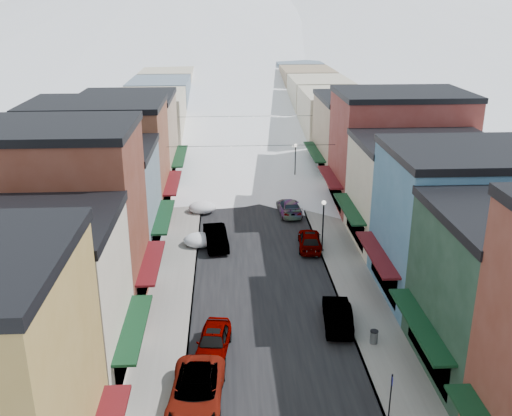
{
  "coord_description": "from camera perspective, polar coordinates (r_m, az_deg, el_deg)",
  "views": [
    {
      "loc": [
        -2.63,
        -13.93,
        19.45
      ],
      "look_at": [
        0.0,
        32.46,
        2.51
      ],
      "focal_mm": 40.0,
      "sensor_mm": 36.0,
      "label": 1
    }
  ],
  "objects": [
    {
      "name": "bldg_l_brick_near",
      "position": [
        38.5,
        -19.73,
        -1.24
      ],
      "size": [
        12.3,
        8.2,
        12.5
      ],
      "color": "maroon",
      "rests_on": "ground"
    },
    {
      "name": "car_lane_white",
      "position": [
        86.47,
        -0.09,
        7.58
      ],
      "size": [
        3.36,
        6.07,
        1.61
      ],
      "primitive_type": "imported",
      "rotation": [
        0.0,
        0.0,
        3.02
      ],
      "color": "silver",
      "rests_on": "ground"
    },
    {
      "name": "snow_pile_mid",
      "position": [
        48.18,
        -5.67,
        -3.18
      ],
      "size": [
        2.66,
        2.84,
        1.13
      ],
      "color": "white",
      "rests_on": "ground"
    },
    {
      "name": "bldg_r_brick_far",
      "position": [
        57.2,
        14.03,
        5.58
      ],
      "size": [
        13.3,
        9.2,
        11.5
      ],
      "color": "maroon",
      "rests_on": "ground"
    },
    {
      "name": "car_white_suv",
      "position": [
        30.46,
        -6.0,
        -17.84
      ],
      "size": [
        3.05,
        5.96,
        1.61
      ],
      "primitive_type": "imported",
      "rotation": [
        0.0,
        0.0,
        -0.07
      ],
      "color": "silver",
      "rests_on": "ground"
    },
    {
      "name": "curb_right",
      "position": [
        76.81,
        2.61,
        5.4
      ],
      "size": [
        0.1,
        160.0,
        0.15
      ],
      "primitive_type": "cube",
      "color": "slate",
      "rests_on": "ground"
    },
    {
      "name": "bldg_l_cream",
      "position": [
        32.03,
        -22.37,
        -8.92
      ],
      "size": [
        11.3,
        8.2,
        9.5
      ],
      "color": "beige",
      "rests_on": "ground"
    },
    {
      "name": "road",
      "position": [
        76.49,
        -1.17,
        5.3
      ],
      "size": [
        10.0,
        160.0,
        0.01
      ],
      "primitive_type": "cube",
      "color": "black",
      "rests_on": "ground"
    },
    {
      "name": "bldg_l_tan",
      "position": [
        64.46,
        -12.67,
        6.6
      ],
      "size": [
        11.3,
        11.2,
        10.0
      ],
      "color": "#9C8066",
      "rests_on": "ground"
    },
    {
      "name": "curb_left",
      "position": [
        76.47,
        -4.97,
        5.28
      ],
      "size": [
        0.1,
        160.0,
        0.15
      ],
      "primitive_type": "cube",
      "color": "slate",
      "rests_on": "ground"
    },
    {
      "name": "bldg_r_cream",
      "position": [
        49.19,
        16.31,
        1.52
      ],
      "size": [
        12.3,
        9.2,
        9.0
      ],
      "color": "beige",
      "rests_on": "ground"
    },
    {
      "name": "bldg_l_grayblue",
      "position": [
        46.67,
        -16.14,
        0.54
      ],
      "size": [
        11.3,
        9.2,
        9.0
      ],
      "color": "slate",
      "rests_on": "ground"
    },
    {
      "name": "car_black_sedan",
      "position": [
        55.05,
        3.34,
        0.11
      ],
      "size": [
        2.22,
        5.07,
        1.45
      ],
      "primitive_type": "imported",
      "rotation": [
        0.0,
        0.0,
        3.18
      ],
      "color": "black",
      "rests_on": "ground"
    },
    {
      "name": "streetlamp_far",
      "position": [
        63.63,
        3.95,
        4.99
      ],
      "size": [
        0.37,
        0.37,
        4.5
      ],
      "color": "black",
      "rests_on": "sidewalk_right"
    },
    {
      "name": "overhead_cables",
      "position": [
        62.9,
        -0.78,
        7.87
      ],
      "size": [
        16.4,
        15.04,
        0.04
      ],
      "color": "black",
      "rests_on": "ground"
    },
    {
      "name": "bldg_l_brick_far",
      "position": [
        55.0,
        -15.32,
        4.63
      ],
      "size": [
        13.3,
        9.2,
        11.0
      ],
      "color": "brown",
      "rests_on": "ground"
    },
    {
      "name": "car_dark_hatch",
      "position": [
        47.88,
        -4.03,
        -2.93
      ],
      "size": [
        2.33,
        5.11,
        1.63
      ],
      "primitive_type": "imported",
      "rotation": [
        0.0,
        0.0,
        0.13
      ],
      "color": "black",
      "rests_on": "ground"
    },
    {
      "name": "car_gray_suv",
      "position": [
        47.58,
        5.4,
        -3.16
      ],
      "size": [
        2.27,
        4.75,
        1.57
      ],
      "primitive_type": "imported",
      "rotation": [
        0.0,
        0.0,
        3.05
      ],
      "color": "gray",
      "rests_on": "ground"
    },
    {
      "name": "snow_pile_far",
      "position": [
        55.67,
        -5.37,
        0.08
      ],
      "size": [
        2.65,
        2.83,
        1.12
      ],
      "color": "white",
      "rests_on": "ground"
    },
    {
      "name": "bldg_r_tan",
      "position": [
        66.53,
        10.68,
        6.93
      ],
      "size": [
        11.3,
        11.2,
        9.5
      ],
      "color": "#9F8468",
      "rests_on": "ground"
    },
    {
      "name": "car_green_sedan",
      "position": [
        36.99,
        8.14,
        -10.5
      ],
      "size": [
        2.13,
        4.88,
        1.56
      ],
      "primitive_type": "imported",
      "rotation": [
        0.0,
        0.0,
        3.04
      ],
      "color": "black",
      "rests_on": "ground"
    },
    {
      "name": "parking_sign",
      "position": [
        29.74,
        13.34,
        -17.48
      ],
      "size": [
        0.07,
        0.34,
        2.48
      ],
      "color": "black",
      "rests_on": "sidewalk_right"
    },
    {
      "name": "sidewalk_right",
      "position": [
        76.98,
        3.77,
        5.41
      ],
      "size": [
        3.2,
        160.0,
        0.15
      ],
      "primitive_type": "cube",
      "color": "gray",
      "rests_on": "ground"
    },
    {
      "name": "mountain_ridge",
      "position": [
        291.64,
        -6.93,
        18.89
      ],
      "size": [
        670.0,
        340.0,
        34.0
      ],
      "color": "silver",
      "rests_on": "ground"
    },
    {
      "name": "car_lane_silver",
      "position": [
        78.29,
        -1.86,
        6.17
      ],
      "size": [
        2.07,
        4.3,
        1.42
      ],
      "primitive_type": "imported",
      "rotation": [
        0.0,
        0.0,
        -0.1
      ],
      "color": "#9B9CA3",
      "rests_on": "ground"
    },
    {
      "name": "car_silver_sedan",
      "position": [
        34.18,
        -4.29,
        -13.16
      ],
      "size": [
        2.4,
        4.69,
        1.53
      ],
      "primitive_type": "imported",
      "rotation": [
        0.0,
        0.0,
        -0.14
      ],
      "color": "#A8A9B0",
      "rests_on": "ground"
    },
    {
      "name": "sidewalk_left",
      "position": [
        76.53,
        -6.14,
        5.25
      ],
      "size": [
        3.2,
        160.0,
        0.15
      ],
      "primitive_type": "cube",
      "color": "gray",
      "rests_on": "ground"
    },
    {
      "name": "distant_blocks",
      "position": [
        98.19,
        -1.7,
        10.97
      ],
      "size": [
        34.0,
        55.0,
        8.0
      ],
      "color": "gray",
      "rests_on": "ground"
    },
    {
      "name": "bldg_r_blue",
      "position": [
        40.89,
        19.76,
        -1.51
      ],
      "size": [
        11.3,
        9.2,
        10.5
      ],
      "color": "teal",
      "rests_on": "ground"
    },
    {
      "name": "car_silver_wagon",
      "position": [
        65.92,
        -4.57,
        3.41
      ],
      "size": [
        1.98,
        4.6,
        1.32
      ],
      "primitive_type": "imported",
      "rotation": [
        0.0,
        0.0,
        -0.03
      ],
      "color": "gray",
      "rests_on": "ground"
    },
    {
      "name": "streetlamp_near",
      "position": [
        46.19,
        6.74,
        -1.12
      ],
      "size": [
        0.36,
        0.36,
        4.34
      ],
      "color": "black",
      "rests_on": "sidewalk_right"
    },
    {
      "name": "trash_can",
      "position": [
        35.55,
        11.71,
        -12.5
      ],
      "size": [
        0.49,
        0.49,
        0.84
      ],
      "color": "#5D5F62",
      "rests_on": "sidewalk_right"
    }
  ]
}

